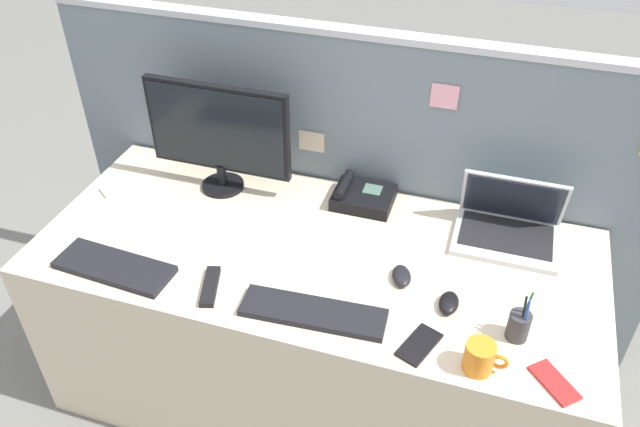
# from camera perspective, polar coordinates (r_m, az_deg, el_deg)

# --- Properties ---
(ground_plane) EXTENTS (10.00, 10.00, 0.00)m
(ground_plane) POSITION_cam_1_polar(r_m,az_deg,el_deg) (2.69, -0.34, -15.39)
(ground_plane) COLOR slate
(desk) EXTENTS (1.91, 0.83, 0.74)m
(desk) POSITION_cam_1_polar(r_m,az_deg,el_deg) (2.41, -0.37, -10.04)
(desk) COLOR beige
(desk) RESTS_ON ground_plane
(cubicle_divider) EXTENTS (2.35, 0.07, 1.35)m
(cubicle_divider) POSITION_cam_1_polar(r_m,az_deg,el_deg) (2.53, 2.81, 1.98)
(cubicle_divider) COLOR slate
(cubicle_divider) RESTS_ON ground_plane
(desktop_monitor) EXTENTS (0.55, 0.16, 0.43)m
(desktop_monitor) POSITION_cam_1_polar(r_m,az_deg,el_deg) (2.35, -9.21, 7.24)
(desktop_monitor) COLOR black
(desktop_monitor) RESTS_ON desk
(laptop) EXTENTS (0.35, 0.27, 0.22)m
(laptop) POSITION_cam_1_polar(r_m,az_deg,el_deg) (2.27, 16.69, -0.89)
(laptop) COLOR silver
(laptop) RESTS_ON desk
(desk_phone) EXTENTS (0.22, 0.18, 0.08)m
(desk_phone) POSITION_cam_1_polar(r_m,az_deg,el_deg) (2.35, 3.81, 1.57)
(desk_phone) COLOR black
(desk_phone) RESTS_ON desk
(keyboard_main) EXTENTS (0.40, 0.17, 0.02)m
(keyboard_main) POSITION_cam_1_polar(r_m,az_deg,el_deg) (2.17, -18.13, -4.62)
(keyboard_main) COLOR black
(keyboard_main) RESTS_ON desk
(keyboard_spare) EXTENTS (0.45, 0.15, 0.02)m
(keyboard_spare) POSITION_cam_1_polar(r_m,az_deg,el_deg) (1.92, -0.62, -8.96)
(keyboard_spare) COLOR black
(keyboard_spare) RESTS_ON desk
(computer_mouse_right_hand) EXTENTS (0.09, 0.11, 0.03)m
(computer_mouse_right_hand) POSITION_cam_1_polar(r_m,az_deg,el_deg) (2.04, 7.39, -5.62)
(computer_mouse_right_hand) COLOR black
(computer_mouse_right_hand) RESTS_ON desk
(computer_mouse_left_hand) EXTENTS (0.06, 0.10, 0.03)m
(computer_mouse_left_hand) POSITION_cam_1_polar(r_m,az_deg,el_deg) (1.98, 11.58, -7.93)
(computer_mouse_left_hand) COLOR black
(computer_mouse_left_hand) RESTS_ON desk
(pen_cup) EXTENTS (0.06, 0.06, 0.17)m
(pen_cup) POSITION_cam_1_polar(r_m,az_deg,el_deg) (1.92, 17.55, -9.63)
(pen_cup) COLOR #333338
(pen_cup) RESTS_ON desk
(cell_phone_silver_slab) EXTENTS (0.14, 0.15, 0.01)m
(cell_phone_silver_slab) POSITION_cam_1_polar(r_m,az_deg,el_deg) (2.55, -17.80, 2.26)
(cell_phone_silver_slab) COLOR #B7BAC1
(cell_phone_silver_slab) RESTS_ON desk
(cell_phone_red_case) EXTENTS (0.15, 0.15, 0.01)m
(cell_phone_red_case) POSITION_cam_1_polar(r_m,az_deg,el_deg) (1.87, 20.46, -14.14)
(cell_phone_red_case) COLOR #B22323
(cell_phone_red_case) RESTS_ON desk
(cell_phone_black_slab) EXTENTS (0.12, 0.17, 0.01)m
(cell_phone_black_slab) POSITION_cam_1_polar(r_m,az_deg,el_deg) (1.87, 8.98, -11.66)
(cell_phone_black_slab) COLOR black
(cell_phone_black_slab) RESTS_ON desk
(tv_remote) EXTENTS (0.09, 0.18, 0.02)m
(tv_remote) POSITION_cam_1_polar(r_m,az_deg,el_deg) (2.03, -9.91, -6.52)
(tv_remote) COLOR black
(tv_remote) RESTS_ON desk
(coffee_mug) EXTENTS (0.12, 0.08, 0.09)m
(coffee_mug) POSITION_cam_1_polar(r_m,az_deg,el_deg) (1.81, 14.29, -12.50)
(coffee_mug) COLOR orange
(coffee_mug) RESTS_ON desk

